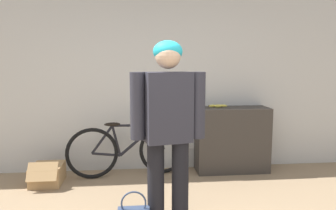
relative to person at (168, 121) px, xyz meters
The scene contains 6 objects.
wall_back 1.85m from the person, 90.35° to the left, with size 8.00×0.07×2.60m.
side_shelf 2.01m from the person, 55.38° to the left, with size 1.04×0.40×0.93m.
person is the anchor object (origin of this frame).
bicycle 1.70m from the person, 104.54° to the left, with size 1.69×0.46×0.78m.
banana 1.85m from the person, 61.57° to the left, with size 0.28×0.08×0.04m.
cardboard_box 2.18m from the person, 137.41° to the left, with size 0.38×0.54×0.34m.
Camera 1 is at (-0.29, -2.06, 1.58)m, focal length 35.00 mm.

